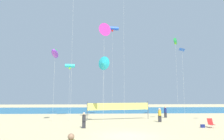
# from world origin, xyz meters

# --- Properties ---
(ground_plane) EXTENTS (120.00, 120.00, 0.00)m
(ground_plane) POSITION_xyz_m (0.00, 0.00, 0.00)
(ground_plane) COLOR #D1BC89
(ocean_band) EXTENTS (120.00, 20.00, 0.01)m
(ocean_band) POSITION_xyz_m (0.00, 30.40, 0.00)
(ocean_band) COLOR #1E6B99
(ocean_band) RESTS_ON ground
(beachgoer_mustard_shirt) EXTENTS (0.38, 0.38, 1.66)m
(beachgoer_mustard_shirt) POSITION_xyz_m (4.83, 8.46, 0.89)
(beachgoer_mustard_shirt) COLOR #2D2D33
(beachgoer_mustard_shirt) RESTS_ON ground
(beachgoer_navy_shirt) EXTENTS (0.36, 0.36, 1.59)m
(beachgoer_navy_shirt) POSITION_xyz_m (7.00, 13.37, 0.85)
(beachgoer_navy_shirt) COLOR #2D2D33
(beachgoer_navy_shirt) RESTS_ON ground
(beachgoer_charcoal_shirt) EXTENTS (0.35, 0.35, 1.52)m
(beachgoer_charcoal_shirt) POSITION_xyz_m (-3.83, 4.07, 0.81)
(beachgoer_charcoal_shirt) COLOR #2D2D33
(beachgoer_charcoal_shirt) RESTS_ON ground
(folding_beach_chair) EXTENTS (0.52, 0.65, 0.89)m
(folding_beach_chair) POSITION_xyz_m (8.67, 3.91, 0.47)
(folding_beach_chair) COLOR red
(folding_beach_chair) RESTS_ON ground
(volleyball_net) EXTENTS (8.24, 1.92, 2.40)m
(volleyball_net) POSITION_xyz_m (0.08, 10.98, 1.64)
(volleyball_net) COLOR #4C4C51
(volleyball_net) RESTS_ON ground
(beach_handbag) EXTENTS (0.39, 0.20, 0.31)m
(beach_handbag) POSITION_xyz_m (7.86, 3.96, 0.16)
(beach_handbag) COLOR navy
(beach_handbag) RESTS_ON ground
(kite_blue_tube) EXTENTS (2.27, 0.93, 15.20)m
(kite_blue_tube) POSITION_xyz_m (-0.46, 18.34, 14.85)
(kite_blue_tube) COLOR silver
(kite_blue_tube) RESTS_ON ground
(kite_cyan_tube) EXTENTS (1.54, 0.83, 7.95)m
(kite_cyan_tube) POSITION_xyz_m (-7.11, 14.74, 7.63)
(kite_cyan_tube) COLOR silver
(kite_cyan_tube) RESTS_ON ground
(kite_violet_inflatable) EXTENTS (0.73, 2.17, 8.84)m
(kite_violet_inflatable) POSITION_xyz_m (-7.89, 8.40, 8.23)
(kite_violet_inflatable) COLOR silver
(kite_violet_inflatable) RESTS_ON ground
(kite_blue_diamond) EXTENTS (0.96, 0.96, 9.16)m
(kite_blue_diamond) POSITION_xyz_m (7.92, 8.46, 8.89)
(kite_blue_diamond) COLOR silver
(kite_blue_diamond) RESTS_ON ground
(kite_cyan_delta) EXTENTS (1.42, 1.19, 7.69)m
(kite_cyan_delta) POSITION_xyz_m (-1.99, 7.07, 6.89)
(kite_cyan_delta) COLOR silver
(kite_cyan_delta) RESTS_ON ground
(kite_green_tube) EXTENTS (1.34, 2.43, 11.61)m
(kite_green_tube) POSITION_xyz_m (8.99, 13.66, 11.35)
(kite_green_tube) COLOR silver
(kite_green_tube) RESTS_ON ground
(kite_magenta_delta) EXTENTS (1.79, 1.20, 12.71)m
(kite_magenta_delta) POSITION_xyz_m (-1.91, 10.00, 11.82)
(kite_magenta_delta) COLOR silver
(kite_magenta_delta) RESTS_ON ground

